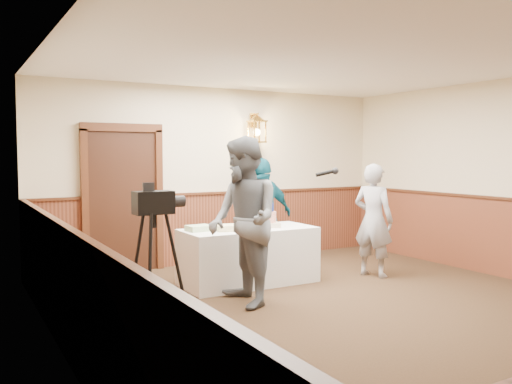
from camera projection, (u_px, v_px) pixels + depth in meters
ground at (361, 316)px, 5.83m from camera, size 7.00×7.00×0.00m
room_shell at (332, 174)px, 6.09m from camera, size 6.02×7.02×2.81m
display_table at (249, 256)px, 7.28m from camera, size 1.80×0.80×0.75m
tiered_cake at (267, 217)px, 7.40m from camera, size 0.40×0.40×0.33m
sheet_cake_yellow at (230, 228)px, 7.05m from camera, size 0.40×0.34×0.07m
sheet_cake_green at (199, 228)px, 7.01m from camera, size 0.32×0.26×0.07m
interviewer at (243, 221)px, 6.19m from camera, size 1.56×1.03×1.95m
baker at (373, 220)px, 7.70m from camera, size 0.57×0.69×1.61m
assistant_p at (263, 215)px, 7.92m from camera, size 1.03×0.53×1.69m
tv_camera_rig at (154, 277)px, 4.87m from camera, size 0.55×0.52×1.41m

